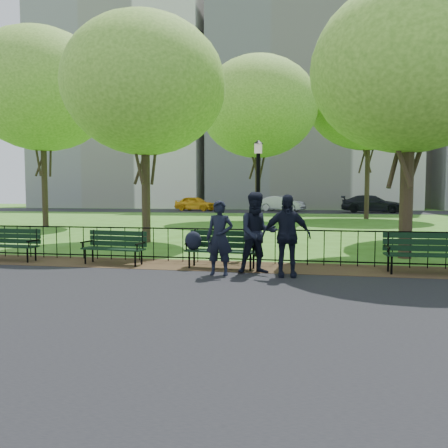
% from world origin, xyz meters
% --- Properties ---
extents(ground, '(120.00, 120.00, 0.00)m').
position_xyz_m(ground, '(0.00, 0.00, 0.00)').
color(ground, '#3B671B').
extents(asphalt_path, '(60.00, 9.20, 0.01)m').
position_xyz_m(asphalt_path, '(0.00, -3.40, 0.01)').
color(asphalt_path, black).
rests_on(asphalt_path, ground).
extents(dirt_strip, '(60.00, 1.60, 0.01)m').
position_xyz_m(dirt_strip, '(0.00, 1.50, 0.01)').
color(dirt_strip, '#331F15').
rests_on(dirt_strip, ground).
extents(far_street, '(70.00, 9.00, 0.01)m').
position_xyz_m(far_street, '(0.00, 35.00, 0.01)').
color(far_street, black).
rests_on(far_street, ground).
extents(iron_fence, '(24.06, 0.06, 1.00)m').
position_xyz_m(iron_fence, '(0.00, 2.00, 0.50)').
color(iron_fence, black).
rests_on(iron_fence, ground).
extents(apartment_west, '(22.00, 15.00, 26.00)m').
position_xyz_m(apartment_west, '(-22.00, 48.00, 13.00)').
color(apartment_west, white).
rests_on(apartment_west, ground).
extents(apartment_mid, '(24.00, 15.00, 30.00)m').
position_xyz_m(apartment_mid, '(2.00, 48.00, 15.00)').
color(apartment_mid, beige).
rests_on(apartment_mid, ground).
extents(park_bench_main, '(1.77, 0.69, 0.97)m').
position_xyz_m(park_bench_main, '(-0.92, 1.18, 0.61)').
color(park_bench_main, black).
rests_on(park_bench_main, ground).
extents(park_bench_left_a, '(1.66, 0.69, 0.92)m').
position_xyz_m(park_bench_left_a, '(-3.38, 1.34, 0.53)').
color(park_bench_left_a, black).
rests_on(park_bench_left_a, ground).
extents(park_bench_left_b, '(1.65, 0.57, 0.92)m').
position_xyz_m(park_bench_left_b, '(-6.37, 1.38, 0.53)').
color(park_bench_left_b, black).
rests_on(park_bench_left_b, ground).
extents(park_bench_right_a, '(1.76, 0.58, 0.99)m').
position_xyz_m(park_bench_right_a, '(3.96, 1.33, 0.57)').
color(park_bench_right_a, black).
rests_on(park_bench_right_a, ground).
extents(lamppost, '(0.30, 0.30, 3.30)m').
position_xyz_m(lamppost, '(0.01, 3.50, 1.80)').
color(lamppost, black).
rests_on(lamppost, ground).
extents(tree_near_w, '(5.85, 5.85, 8.15)m').
position_xyz_m(tree_near_w, '(-4.39, 6.29, 5.66)').
color(tree_near_w, '#2D2116').
rests_on(tree_near_w, ground).
extents(tree_near_e, '(5.33, 5.33, 7.42)m').
position_xyz_m(tree_near_e, '(4.07, 3.78, 5.15)').
color(tree_near_e, '#2D2116').
rests_on(tree_near_e, ground).
extents(tree_mid_w, '(7.46, 7.46, 10.40)m').
position_xyz_m(tree_mid_w, '(-12.38, 12.41, 7.22)').
color(tree_mid_w, '#2D2116').
rests_on(tree_mid_w, ground).
extents(tree_far_c, '(7.48, 7.48, 10.42)m').
position_xyz_m(tree_far_c, '(-1.60, 19.04, 7.23)').
color(tree_far_c, '#2D2116').
rests_on(tree_far_c, ground).
extents(tree_far_e, '(8.86, 8.86, 12.35)m').
position_xyz_m(tree_far_e, '(5.69, 23.20, 8.58)').
color(tree_far_e, '#2D2116').
rests_on(tree_far_e, ground).
extents(person_left, '(0.61, 0.41, 1.63)m').
position_xyz_m(person_left, '(-0.50, 0.34, 0.83)').
color(person_left, black).
rests_on(person_left, asphalt_path).
extents(person_mid, '(0.98, 0.70, 1.81)m').
position_xyz_m(person_mid, '(0.28, 0.69, 0.92)').
color(person_mid, black).
rests_on(person_mid, asphalt_path).
extents(person_right, '(1.08, 0.54, 1.76)m').
position_xyz_m(person_right, '(0.93, 0.43, 0.89)').
color(person_right, black).
rests_on(person_right, asphalt_path).
extents(taxi, '(4.72, 2.97, 1.50)m').
position_xyz_m(taxi, '(-9.72, 35.05, 0.76)').
color(taxi, '#EFAD14').
rests_on(taxi, far_street).
extents(sedan_silver, '(4.91, 3.11, 1.53)m').
position_xyz_m(sedan_silver, '(-0.85, 35.30, 0.78)').
color(sedan_silver, '#9B9EA3').
rests_on(sedan_silver, far_street).
extents(sedan_dark, '(5.82, 2.84, 1.63)m').
position_xyz_m(sedan_dark, '(7.60, 33.51, 0.83)').
color(sedan_dark, black).
rests_on(sedan_dark, far_street).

